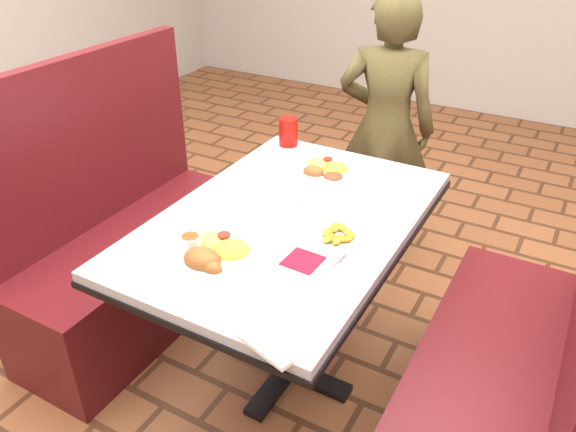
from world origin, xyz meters
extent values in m
plane|color=brown|center=(0.00, 0.00, 0.00)|extent=(7.00, 7.00, 0.00)
cube|color=silver|center=(0.00, 0.00, 0.73)|extent=(0.80, 1.20, 0.03)
cube|color=black|center=(0.00, 0.00, 0.70)|extent=(0.81, 1.21, 0.02)
cylinder|color=black|center=(0.00, 0.00, 0.36)|extent=(0.10, 0.10, 0.69)
cube|color=black|center=(0.00, 0.00, 0.01)|extent=(0.55, 0.08, 0.03)
cube|color=black|center=(0.00, 0.00, 0.01)|extent=(0.08, 0.55, 0.03)
cube|color=maroon|center=(-0.75, 0.00, 0.23)|extent=(0.45, 1.20, 0.45)
cube|color=maroon|center=(-0.97, 0.00, 0.70)|extent=(0.06, 1.20, 0.95)
cube|color=maroon|center=(0.75, 0.00, 0.23)|extent=(0.45, 1.20, 0.45)
imported|color=brown|center=(-0.05, 1.10, 0.68)|extent=(0.55, 0.41, 1.36)
cylinder|color=white|center=(-0.07, -0.33, 0.76)|extent=(0.28, 0.28, 0.02)
ellipsoid|color=yellow|center=(-0.04, -0.29, 0.79)|extent=(0.11, 0.11, 0.05)
ellipsoid|color=#7AB347|center=(-0.12, -0.28, 0.78)|extent=(0.11, 0.09, 0.04)
cylinder|color=red|center=(-0.09, -0.26, 0.79)|extent=(0.04, 0.04, 0.01)
ellipsoid|color=#995726|center=(-0.08, -0.39, 0.80)|extent=(0.12, 0.09, 0.07)
ellipsoid|color=#995726|center=(-0.03, -0.40, 0.79)|extent=(0.07, 0.05, 0.04)
cylinder|color=white|center=(-0.15, -0.34, 0.79)|extent=(0.07, 0.07, 0.04)
cylinder|color=brown|center=(-0.15, -0.34, 0.81)|extent=(0.05, 0.05, 0.01)
cylinder|color=white|center=(-0.03, 0.36, 0.76)|extent=(0.26, 0.26, 0.02)
ellipsoid|color=yellow|center=(-0.01, 0.39, 0.79)|extent=(0.10, 0.10, 0.05)
ellipsoid|color=#7AB347|center=(-0.08, 0.40, 0.78)|extent=(0.10, 0.09, 0.03)
cylinder|color=red|center=(-0.05, 0.42, 0.78)|extent=(0.04, 0.04, 0.01)
ellipsoid|color=brown|center=(0.02, 0.32, 0.78)|extent=(0.08, 0.08, 0.03)
ellipsoid|color=#995726|center=(-0.06, 0.31, 0.79)|extent=(0.09, 0.06, 0.05)
cylinder|color=white|center=(0.21, -0.05, 0.76)|extent=(0.19, 0.19, 0.01)
cube|color=maroon|center=(0.17, -0.21, 0.75)|extent=(0.11, 0.11, 0.00)
cube|color=silver|center=(0.27, -0.18, 0.75)|extent=(0.02, 0.12, 0.00)
cylinder|color=#B7110C|center=(-0.30, 0.54, 0.81)|extent=(0.08, 0.08, 0.12)
cube|color=white|center=(0.26, -0.53, 0.76)|extent=(0.25, 0.22, 0.01)
cube|color=silver|center=(-0.08, -0.38, 0.76)|extent=(0.09, 0.17, 0.00)
cube|color=#BAB9BE|center=(-0.09, -0.35, 0.76)|extent=(0.06, 0.14, 0.00)
camera|label=1|loc=(0.82, -1.45, 1.74)|focal=35.00mm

